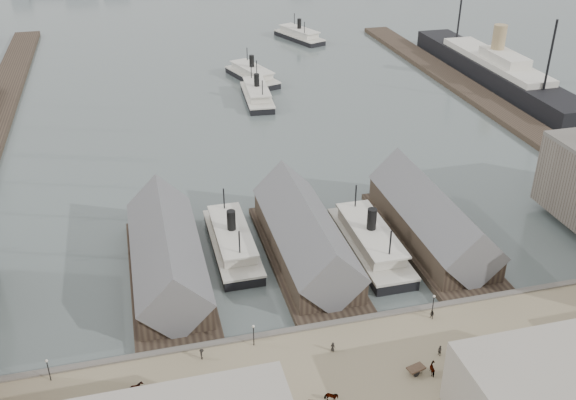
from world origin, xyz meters
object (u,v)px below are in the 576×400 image
object	(u,v)px
ferry_docked_west	(232,241)
ocean_steamer	(495,69)
horse_cart_center	(327,400)
horse_cart_left	(133,390)
horse_cart_right	(430,369)

from	to	relation	value
ferry_docked_west	ocean_steamer	xyz separation A→B (m)	(105.00, 82.33, 1.86)
ferry_docked_west	horse_cart_center	xyz separation A→B (m)	(5.34, -44.66, 0.63)
horse_cart_left	horse_cart_right	distance (m)	42.70
ocean_steamer	horse_cart_right	distance (m)	150.29
ferry_docked_west	ocean_steamer	size ratio (longest dim) A/B	0.28
horse_cart_right	horse_cart_left	bearing A→B (deg)	66.49
horse_cart_left	horse_cart_center	bearing A→B (deg)	-73.27
horse_cart_left	horse_cart_right	size ratio (longest dim) A/B	0.95
ferry_docked_west	horse_cart_left	distance (m)	41.52
ferry_docked_west	ocean_steamer	world-z (taller)	ocean_steamer
horse_cart_center	ocean_steamer	bearing A→B (deg)	-14.31
horse_cart_center	horse_cart_right	distance (m)	16.44
ferry_docked_west	horse_cart_center	distance (m)	44.98
ferry_docked_west	horse_cart_center	bearing A→B (deg)	-83.18
ferry_docked_west	horse_cart_left	world-z (taller)	ferry_docked_west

